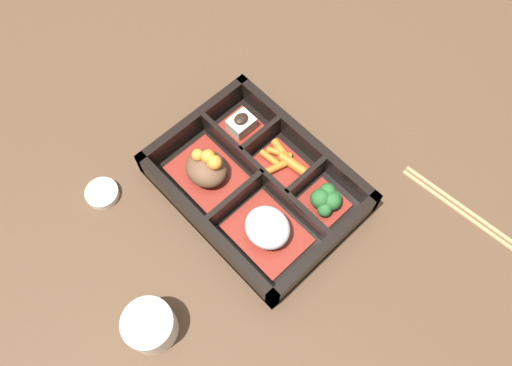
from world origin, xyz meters
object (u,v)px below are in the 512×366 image
(chopsticks, at_px, (471,215))
(sauce_dish, at_px, (102,193))
(bowl_rice, at_px, (267,229))
(tea_cup, at_px, (150,326))

(chopsticks, bearing_deg, sauce_dish, 43.10)
(bowl_rice, height_order, chopsticks, bowl_rice)
(tea_cup, xyz_separation_m, chopsticks, (-0.20, -0.45, -0.02))
(tea_cup, height_order, chopsticks, tea_cup)
(tea_cup, relative_size, chopsticks, 0.29)
(chopsticks, bearing_deg, tea_cup, 66.38)
(bowl_rice, xyz_separation_m, chopsticks, (-0.19, -0.25, -0.03))
(tea_cup, bearing_deg, bowl_rice, -92.78)
(bowl_rice, height_order, sauce_dish, bowl_rice)
(tea_cup, relative_size, sauce_dish, 1.36)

